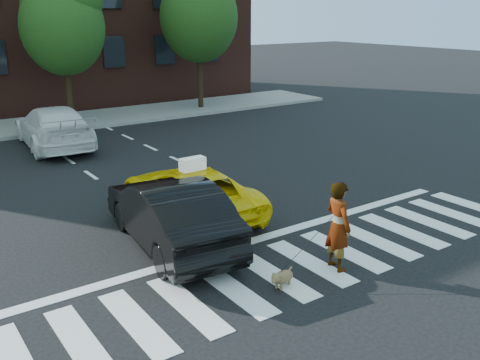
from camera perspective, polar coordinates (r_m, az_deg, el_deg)
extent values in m
plane|color=black|center=(11.62, 7.51, -8.70)|extent=(120.00, 120.00, 0.00)
cube|color=silver|center=(11.62, 7.51, -8.68)|extent=(13.00, 2.40, 0.01)
cube|color=silver|center=(12.72, 2.64, -6.11)|extent=(12.00, 0.30, 0.01)
cube|color=slate|center=(26.57, -18.84, 5.79)|extent=(30.00, 4.00, 0.15)
cylinder|color=black|center=(25.97, -17.82, 9.45)|extent=(0.28, 0.28, 3.55)
ellipsoid|color=#103B10|center=(25.76, -18.39, 15.22)|extent=(3.69, 3.69, 4.25)
sphere|color=#103B10|center=(25.89, -19.53, 17.17)|extent=(2.56, 2.56, 2.56)
cylinder|color=black|center=(28.80, -4.27, 11.27)|extent=(0.28, 0.28, 3.85)
ellipsoid|color=#103B10|center=(28.62, -4.41, 16.94)|extent=(4.00, 4.00, 4.60)
imported|color=yellow|center=(13.86, -5.42, -1.29)|extent=(2.23, 4.68, 1.29)
imported|color=black|center=(12.13, -7.45, -3.52)|extent=(2.16, 4.87, 1.55)
imported|color=silver|center=(22.03, -19.26, 5.37)|extent=(2.66, 5.68, 1.60)
imported|color=#999999|center=(11.07, 10.41, -4.87)|extent=(0.54, 0.74, 1.89)
ellipsoid|color=#8E6948|center=(10.55, 4.62, -10.26)|extent=(0.51, 0.36, 0.26)
sphere|color=#8E6948|center=(10.35, 3.90, -10.39)|extent=(0.24, 0.24, 0.19)
sphere|color=#8E6948|center=(10.31, 3.63, -10.72)|extent=(0.11, 0.11, 0.09)
cylinder|color=#8E6948|center=(10.68, 5.33, -9.49)|extent=(0.14, 0.07, 0.11)
sphere|color=#8E6948|center=(10.36, 3.62, -10.02)|extent=(0.08, 0.08, 0.07)
sphere|color=#8E6948|center=(10.29, 4.19, -10.22)|extent=(0.08, 0.08, 0.07)
cylinder|color=#8E6948|center=(10.49, 4.42, -11.31)|extent=(0.06, 0.06, 0.12)
cylinder|color=#8E6948|center=(10.54, 3.91, -11.12)|extent=(0.06, 0.06, 0.12)
cylinder|color=#8E6948|center=(10.68, 5.28, -10.75)|extent=(0.06, 0.06, 0.12)
cylinder|color=#8E6948|center=(10.74, 4.77, -10.57)|extent=(0.06, 0.06, 0.12)
cube|color=white|center=(13.45, -5.09, 1.72)|extent=(0.66, 0.29, 0.32)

